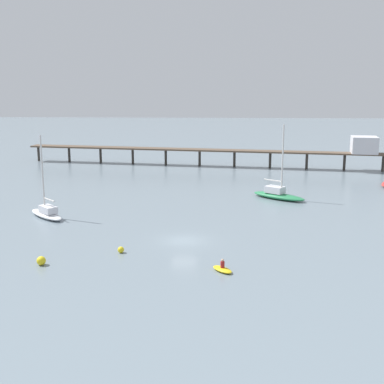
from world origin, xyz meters
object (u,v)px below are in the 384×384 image
pier (274,148)px  mooring_buoy_mid (121,250)px  dinghy_yellow (222,269)px  sailboat_white (47,212)px  sailboat_green (278,194)px  mooring_buoy_far (41,261)px

pier → mooring_buoy_mid: (-20.38, -51.90, -3.60)m
pier → dinghy_yellow: pier is taller
sailboat_white → mooring_buoy_mid: sailboat_white is taller
sailboat_green → dinghy_yellow: bearing=-105.7°
sailboat_white → mooring_buoy_far: sailboat_white is taller
dinghy_yellow → mooring_buoy_far: (-16.29, 0.81, 0.18)m
sailboat_white → dinghy_yellow: sailboat_white is taller
mooring_buoy_mid → sailboat_green: bearing=53.9°
sailboat_green → mooring_buoy_mid: size_ratio=17.07×
mooring_buoy_mid → dinghy_yellow: bearing=-25.0°
sailboat_green → mooring_buoy_far: 37.51m
pier → mooring_buoy_far: size_ratio=86.70×
dinghy_yellow → mooring_buoy_mid: size_ratio=3.76×
mooring_buoy_mid → mooring_buoy_far: bearing=-150.3°
mooring_buoy_mid → pier: bearing=68.6°
sailboat_white → mooring_buoy_mid: size_ratio=16.23×
pier → sailboat_green: sailboat_green is taller
mooring_buoy_mid → mooring_buoy_far: mooring_buoy_far is taller
pier → dinghy_yellow: (-10.62, -56.45, -3.68)m
sailboat_white → mooring_buoy_mid: 17.19m
sailboat_green → mooring_buoy_far: size_ratio=12.84×
sailboat_white → mooring_buoy_far: bearing=-73.3°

